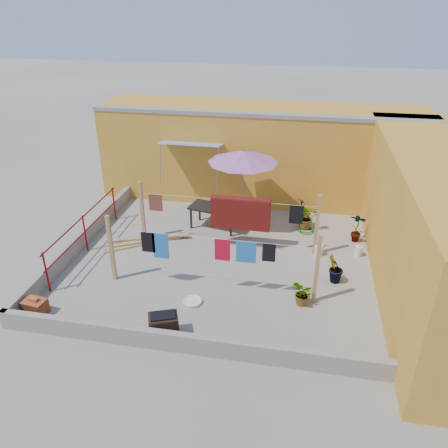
{
  "coord_description": "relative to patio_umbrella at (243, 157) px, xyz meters",
  "views": [
    {
      "loc": [
        1.98,
        -10.02,
        6.39
      ],
      "look_at": [
        0.02,
        0.3,
        0.96
      ],
      "focal_mm": 35.0,
      "sensor_mm": 36.0,
      "label": 1
    }
  ],
  "objects": [
    {
      "name": "wall_right",
      "position": [
        4.96,
        -2.12,
        -0.66
      ],
      "size": [
        2.4,
        9.0,
        3.2
      ],
      "primitive_type": "cube",
      "color": "gold",
      "rests_on": "ground"
    },
    {
      "name": "patio_umbrella",
      "position": [
        0.0,
        0.0,
        0.0
      ],
      "size": [
        2.49,
        2.49,
        2.52
      ],
      "color": "gray",
      "rests_on": "ground"
    },
    {
      "name": "outdoor_table",
      "position": [
        -0.81,
        -0.3,
        -1.62
      ],
      "size": [
        1.65,
        1.06,
        0.71
      ],
      "color": "black",
      "rests_on": "ground"
    },
    {
      "name": "red_railing",
      "position": [
        -4.09,
        -2.32,
        -1.54
      ],
      "size": [
        0.05,
        4.2,
        1.1
      ],
      "color": "maroon",
      "rests_on": "ground"
    },
    {
      "name": "clothesline_rig",
      "position": [
        0.06,
        -1.59,
        -1.22
      ],
      "size": [
        5.09,
        2.35,
        1.8
      ],
      "color": "tan",
      "rests_on": "ground"
    },
    {
      "name": "green_hose",
      "position": [
        2.0,
        -0.0,
        -2.23
      ],
      "size": [
        0.51,
        0.51,
        0.08
      ],
      "color": "#1A6917",
      "rests_on": "ground"
    },
    {
      "name": "plant_back_b",
      "position": [
        1.81,
        1.08,
        -1.96
      ],
      "size": [
        0.44,
        0.44,
        0.6
      ],
      "primitive_type": "imported",
      "rotation": [
        0.0,
        0.0,
        2.0
      ],
      "color": "#1B601D",
      "rests_on": "ground"
    },
    {
      "name": "brick_stack",
      "position": [
        -3.94,
        -5.17,
        -2.07
      ],
      "size": [
        0.54,
        0.43,
        0.43
      ],
      "color": "#964922",
      "rests_on": "ground"
    },
    {
      "name": "water_jug_b",
      "position": [
        2.38,
        -1.37,
        -2.1
      ],
      "size": [
        0.23,
        0.23,
        0.36
      ],
      "color": "silver",
      "rests_on": "ground"
    },
    {
      "name": "plant_right_c",
      "position": [
        2.0,
        -3.71,
        -1.96
      ],
      "size": [
        0.56,
        0.62,
        0.6
      ],
      "primitive_type": "imported",
      "rotation": [
        0.0,
        0.0,
        4.92
      ],
      "color": "#1B601D",
      "rests_on": "ground"
    },
    {
      "name": "white_basin",
      "position": [
        -0.54,
        -4.12,
        -2.22
      ],
      "size": [
        0.45,
        0.45,
        0.08
      ],
      "color": "silver",
      "rests_on": "ground"
    },
    {
      "name": "wall_back",
      "position": [
        0.25,
        2.57,
        -0.65
      ],
      "size": [
        11.0,
        3.27,
        3.21
      ],
      "color": "gold",
      "rests_on": "ground"
    },
    {
      "name": "parapet_left",
      "position": [
        -4.32,
        -2.12,
        -2.04
      ],
      "size": [
        0.16,
        7.3,
        0.44
      ],
      "primitive_type": "cube",
      "color": "gray",
      "rests_on": "ground"
    },
    {
      "name": "ground",
      "position": [
        -0.24,
        -2.12,
        -2.26
      ],
      "size": [
        80.0,
        80.0,
        0.0
      ],
      "primitive_type": "plane",
      "color": "#9E998E",
      "rests_on": "ground"
    },
    {
      "name": "plant_back_a",
      "position": [
        1.98,
        0.2,
        -1.87
      ],
      "size": [
        0.84,
        0.77,
        0.79
      ],
      "primitive_type": "imported",
      "rotation": [
        0.0,
        0.0,
        0.25
      ],
      "color": "#1B601D",
      "rests_on": "ground"
    },
    {
      "name": "lumber_pile",
      "position": [
        -2.55,
        -1.59,
        -2.19
      ],
      "size": [
        2.2,
        1.39,
        0.14
      ],
      "color": "tan",
      "rests_on": "ground"
    },
    {
      "name": "plant_right_a",
      "position": [
        3.46,
        -0.36,
        -1.8
      ],
      "size": [
        0.56,
        0.47,
        0.92
      ],
      "primitive_type": "imported",
      "rotation": [
        0.0,
        0.0,
        2.8
      ],
      "color": "#1B601D",
      "rests_on": "ground"
    },
    {
      "name": "water_jug_a",
      "position": [
        3.46,
        -1.2,
        -2.11
      ],
      "size": [
        0.21,
        0.21,
        0.33
      ],
      "color": "silver",
      "rests_on": "ground"
    },
    {
      "name": "brazier",
      "position": [
        -0.86,
        -5.32,
        -1.99
      ],
      "size": [
        0.72,
        0.6,
        0.55
      ],
      "color": "black",
      "rests_on": "ground"
    },
    {
      "name": "parapet_front",
      "position": [
        -0.24,
        -5.7,
        -2.04
      ],
      "size": [
        8.3,
        0.16,
        0.44
      ],
      "primitive_type": "cube",
      "color": "gray",
      "rests_on": "ground"
    },
    {
      "name": "plant_right_b",
      "position": [
        2.75,
        -2.64,
        -1.86
      ],
      "size": [
        0.56,
        0.57,
        0.8
      ],
      "primitive_type": "imported",
      "rotation": [
        0.0,
        0.0,
        3.98
      ],
      "color": "#1B601D",
      "rests_on": "ground"
    }
  ]
}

